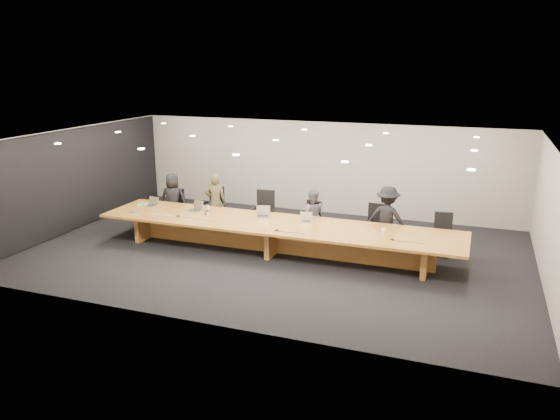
% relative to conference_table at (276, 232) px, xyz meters
% --- Properties ---
extents(ground, '(12.00, 12.00, 0.00)m').
position_rel_conference_table_xyz_m(ground, '(0.00, 0.00, -0.52)').
color(ground, black).
rests_on(ground, ground).
extents(back_wall, '(12.00, 0.02, 2.80)m').
position_rel_conference_table_xyz_m(back_wall, '(0.00, 4.00, 0.88)').
color(back_wall, '#BAB7A9').
rests_on(back_wall, ground).
extents(left_wall_panel, '(0.08, 7.84, 2.74)m').
position_rel_conference_table_xyz_m(left_wall_panel, '(-5.94, 0.00, 0.85)').
color(left_wall_panel, black).
rests_on(left_wall_panel, ground).
extents(conference_table, '(9.00, 1.80, 0.75)m').
position_rel_conference_table_xyz_m(conference_table, '(0.00, 0.00, 0.00)').
color(conference_table, brown).
rests_on(conference_table, ground).
extents(chair_far_left, '(0.58, 0.58, 1.04)m').
position_rel_conference_table_xyz_m(chair_far_left, '(-3.60, 1.23, 0.00)').
color(chair_far_left, black).
rests_on(chair_far_left, ground).
extents(chair_left, '(0.71, 0.71, 1.19)m').
position_rel_conference_table_xyz_m(chair_left, '(-2.43, 1.35, 0.07)').
color(chair_left, black).
rests_on(chair_left, ground).
extents(chair_mid_left, '(0.66, 0.66, 1.19)m').
position_rel_conference_table_xyz_m(chair_mid_left, '(-0.87, 1.34, 0.07)').
color(chair_mid_left, black).
rests_on(chair_mid_left, ground).
extents(chair_mid_right, '(0.66, 0.66, 1.05)m').
position_rel_conference_table_xyz_m(chair_mid_right, '(0.49, 1.20, 0.00)').
color(chair_mid_right, black).
rests_on(chair_mid_right, ground).
extents(chair_right, '(0.58, 0.58, 1.09)m').
position_rel_conference_table_xyz_m(chair_right, '(2.18, 1.31, 0.03)').
color(chair_right, black).
rests_on(chair_right, ground).
extents(chair_far_right, '(0.60, 0.60, 1.04)m').
position_rel_conference_table_xyz_m(chair_far_right, '(3.86, 1.25, -0.00)').
color(chair_far_right, black).
rests_on(chair_far_right, ground).
extents(person_a, '(0.83, 0.66, 1.50)m').
position_rel_conference_table_xyz_m(person_a, '(-3.58, 1.17, 0.23)').
color(person_a, black).
rests_on(person_a, ground).
extents(person_b, '(0.66, 0.53, 1.59)m').
position_rel_conference_table_xyz_m(person_b, '(-2.24, 1.19, 0.27)').
color(person_b, '#3E3922').
rests_on(person_b, ground).
extents(person_c, '(0.76, 0.65, 1.37)m').
position_rel_conference_table_xyz_m(person_c, '(0.56, 1.21, 0.16)').
color(person_c, '#525154').
rests_on(person_c, ground).
extents(person_d, '(1.12, 0.73, 1.62)m').
position_rel_conference_table_xyz_m(person_d, '(2.52, 1.13, 0.29)').
color(person_d, black).
rests_on(person_d, ground).
extents(laptop_a, '(0.35, 0.28, 0.25)m').
position_rel_conference_table_xyz_m(laptop_a, '(-3.75, 0.33, 0.35)').
color(laptop_a, tan).
rests_on(laptop_a, conference_table).
extents(laptop_b, '(0.44, 0.39, 0.29)m').
position_rel_conference_table_xyz_m(laptop_b, '(-2.39, 0.28, 0.37)').
color(laptop_b, tan).
rests_on(laptop_b, conference_table).
extents(laptop_c, '(0.41, 0.34, 0.27)m').
position_rel_conference_table_xyz_m(laptop_c, '(-0.50, 0.40, 0.37)').
color(laptop_c, tan).
rests_on(laptop_c, conference_table).
extents(laptop_d, '(0.34, 0.29, 0.23)m').
position_rel_conference_table_xyz_m(laptop_d, '(0.67, 0.35, 0.34)').
color(laptop_d, beige).
rests_on(laptop_d, conference_table).
extents(water_bottle, '(0.10, 0.10, 0.25)m').
position_rel_conference_table_xyz_m(water_bottle, '(-1.87, 0.04, 0.35)').
color(water_bottle, '#AFC0BB').
rests_on(water_bottle, conference_table).
extents(amber_mug, '(0.08, 0.08, 0.10)m').
position_rel_conference_table_xyz_m(amber_mug, '(-1.94, 0.10, 0.28)').
color(amber_mug, brown).
rests_on(amber_mug, conference_table).
extents(paper_cup_near, '(0.09, 0.09, 0.08)m').
position_rel_conference_table_xyz_m(paper_cup_near, '(1.25, 0.25, 0.27)').
color(paper_cup_near, white).
rests_on(paper_cup_near, conference_table).
extents(paper_cup_far, '(0.09, 0.09, 0.10)m').
position_rel_conference_table_xyz_m(paper_cup_far, '(2.60, 0.12, 0.28)').
color(paper_cup_far, white).
rests_on(paper_cup_far, conference_table).
extents(notepad, '(0.31, 0.28, 0.01)m').
position_rel_conference_table_xyz_m(notepad, '(-4.08, 0.41, 0.24)').
color(notepad, silver).
rests_on(notepad, conference_table).
extents(lime_gadget, '(0.18, 0.10, 0.03)m').
position_rel_conference_table_xyz_m(lime_gadget, '(-4.07, 0.40, 0.26)').
color(lime_gadget, green).
rests_on(lime_gadget, notepad).
extents(av_box, '(0.22, 0.18, 0.03)m').
position_rel_conference_table_xyz_m(av_box, '(-3.81, -0.38, 0.25)').
color(av_box, '#B6B6BB').
rests_on(av_box, conference_table).
extents(mic_left, '(0.14, 0.14, 0.03)m').
position_rel_conference_table_xyz_m(mic_left, '(-2.54, -0.31, 0.24)').
color(mic_left, black).
rests_on(mic_left, conference_table).
extents(mic_center, '(0.11, 0.11, 0.03)m').
position_rel_conference_table_xyz_m(mic_center, '(0.24, -0.56, 0.24)').
color(mic_center, black).
rests_on(mic_center, conference_table).
extents(mic_right, '(0.14, 0.14, 0.03)m').
position_rel_conference_table_xyz_m(mic_right, '(2.88, -0.32, 0.24)').
color(mic_right, black).
rests_on(mic_right, conference_table).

